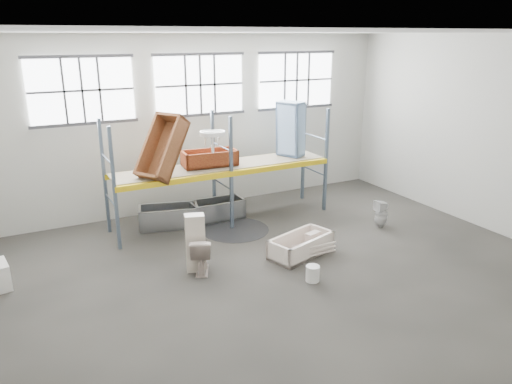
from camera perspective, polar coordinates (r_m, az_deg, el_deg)
floor at (r=10.88m, az=3.69°, el=-9.47°), size 12.00×10.00×0.10m
ceiling at (r=9.66m, az=4.33°, el=18.48°), size 12.00×10.00×0.10m
wall_back at (r=14.42m, az=-6.58°, el=8.04°), size 12.00×0.10×5.00m
wall_right at (r=14.04m, az=25.73°, el=6.11°), size 0.10×10.00×5.00m
window_left at (r=13.37m, az=-19.71°, el=11.12°), size 2.60×0.04×1.60m
window_mid at (r=14.17m, az=-6.58°, el=12.35°), size 2.60×0.04×1.60m
window_right at (r=15.60m, az=4.73°, el=12.91°), size 2.60×0.04×1.60m
rack_upright_la at (r=11.83m, az=-16.23°, el=0.25°), size 0.08×0.08×3.00m
rack_upright_lb at (r=12.97m, az=-17.33°, el=1.68°), size 0.08×0.08×3.00m
rack_upright_ma at (r=12.70m, az=-2.91°, el=2.15°), size 0.08×0.08×3.00m
rack_upright_mb at (r=13.77m, az=-5.00°, el=3.35°), size 0.08×0.08×3.00m
rack_upright_ra at (r=14.17m, az=8.20°, el=3.65°), size 0.08×0.08×3.00m
rack_upright_rb at (r=15.13m, az=5.57°, el=4.67°), size 0.08×0.08×3.00m
rack_beam_front at (r=12.70m, az=-2.91°, el=2.15°), size 6.00×0.10×0.14m
rack_beam_back at (r=13.77m, az=-5.00°, el=3.35°), size 6.00×0.10×0.14m
shelf_deck at (r=13.21m, az=-4.01°, el=3.11°), size 5.90×1.10×0.03m
wet_patch at (r=13.02m, az=-2.44°, el=-4.42°), size 1.80×1.80×0.00m
bathtub_beige at (r=11.56m, az=5.27°, el=-6.22°), size 1.74×1.19×0.47m
cistern_spare at (r=11.78m, az=6.67°, el=-5.54°), size 0.41×0.27×0.36m
sink_in_tub at (r=11.44m, az=5.32°, el=-6.89°), size 0.63×0.63×0.16m
toilet_beige at (r=10.73m, az=-6.43°, el=-7.24°), size 0.74×0.91×0.81m
cistern_tall at (r=10.70m, az=-7.13°, el=-5.92°), size 0.48×0.37×1.30m
toilet_white at (r=13.50m, az=14.46°, el=-2.48°), size 0.37×0.37×0.75m
steel_tub_left at (r=13.34m, az=-10.18°, el=-2.83°), size 1.70×1.11×0.57m
steel_tub_right at (r=13.74m, az=-4.59°, el=-2.04°), size 1.49×0.71×0.54m
rust_tub_flat at (r=13.07m, az=-5.45°, el=4.00°), size 1.49×0.80×0.40m
rust_tub_tilted at (r=12.27m, az=-10.94°, el=5.11°), size 1.57×1.39×1.66m
sink_on_shelf at (r=12.58m, az=-5.06°, el=4.75°), size 0.76×0.66×0.58m
blue_tub_upright at (r=14.01m, az=4.07°, el=7.38°), size 0.75×0.86×1.56m
bucket at (r=10.44m, az=6.65°, el=-9.45°), size 0.36×0.36×0.34m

